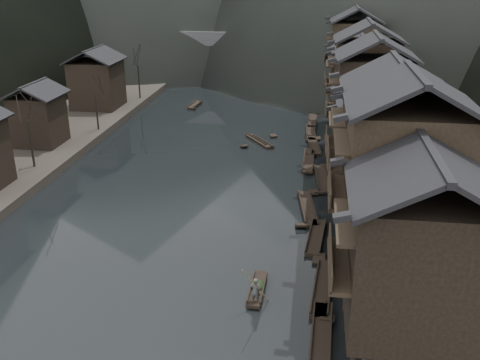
# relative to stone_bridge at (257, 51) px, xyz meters

# --- Properties ---
(water) EXTENTS (300.00, 300.00, 0.00)m
(water) POSITION_rel_stone_bridge_xyz_m (0.00, -72.00, -5.11)
(water) COLOR black
(water) RESTS_ON ground
(left_bank) EXTENTS (40.00, 200.00, 1.20)m
(left_bank) POSITION_rel_stone_bridge_xyz_m (-35.00, -32.00, -4.51)
(left_bank) COLOR #2D2823
(left_bank) RESTS_ON ground
(stilt_houses) EXTENTS (9.00, 67.60, 15.38)m
(stilt_houses) POSITION_rel_stone_bridge_xyz_m (17.28, -52.60, 3.80)
(stilt_houses) COLOR black
(stilt_houses) RESTS_ON ground
(left_houses) EXTENTS (8.10, 53.20, 8.73)m
(left_houses) POSITION_rel_stone_bridge_xyz_m (-20.50, -51.88, 0.55)
(left_houses) COLOR black
(left_houses) RESTS_ON left_bank
(bare_trees) EXTENTS (3.68, 60.71, 7.37)m
(bare_trees) POSITION_rel_stone_bridge_xyz_m (-17.00, -52.64, 1.30)
(bare_trees) COLOR black
(bare_trees) RESTS_ON left_bank
(moored_sampans) EXTENTS (3.25, 67.63, 0.47)m
(moored_sampans) POSITION_rel_stone_bridge_xyz_m (12.02, -48.54, -4.91)
(moored_sampans) COLOR black
(moored_sampans) RESTS_ON water
(midriver_boats) EXTENTS (14.97, 33.28, 0.45)m
(midriver_boats) POSITION_rel_stone_bridge_xyz_m (0.37, -27.48, -4.91)
(midriver_boats) COLOR black
(midriver_boats) RESTS_ON water
(stone_bridge) EXTENTS (40.00, 6.00, 9.00)m
(stone_bridge) POSITION_rel_stone_bridge_xyz_m (0.00, 0.00, 0.00)
(stone_bridge) COLOR #4C4C4F
(stone_bridge) RESTS_ON ground
(hero_sampan) EXTENTS (1.02, 4.46, 0.43)m
(hero_sampan) POSITION_rel_stone_bridge_xyz_m (8.33, -74.03, -4.91)
(hero_sampan) COLOR black
(hero_sampan) RESTS_ON water
(cargo_heap) EXTENTS (0.98, 1.28, 0.59)m
(cargo_heap) POSITION_rel_stone_bridge_xyz_m (8.32, -73.83, -4.39)
(cargo_heap) COLOR black
(cargo_heap) RESTS_ON hero_sampan
(boatman) EXTENTS (0.69, 0.48, 1.84)m
(boatman) POSITION_rel_stone_bridge_xyz_m (8.36, -75.59, -3.76)
(boatman) COLOR #504F52
(boatman) RESTS_ON hero_sampan
(bamboo_pole) EXTENTS (1.94, 1.97, 3.83)m
(bamboo_pole) POSITION_rel_stone_bridge_xyz_m (8.56, -75.59, -0.92)
(bamboo_pole) COLOR #8C7A51
(bamboo_pole) RESTS_ON boatman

